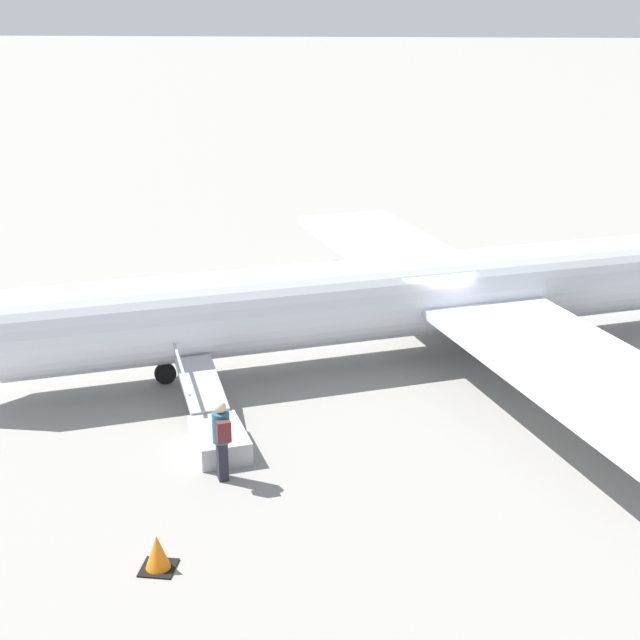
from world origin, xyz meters
The scene contains 5 objects.
ground_plane centered at (0.00, 0.00, 0.00)m, with size 600.00×600.00×0.00m, color gray.
airplane_main centered at (-0.76, -0.35, 1.76)m, with size 26.38×20.83×5.89m.
boarding_stairs centered at (4.63, 6.20, 0.36)m, with size 2.63×4.06×1.54m.
passenger centered at (4.08, 7.83, 1.00)m, with size 0.46×0.57×1.74m.
traffic_cone_near_stairs centered at (4.50, 11.01, 0.31)m, with size 0.60×0.60×0.66m.
Camera 1 is at (0.07, 23.73, 9.19)m, focal length 50.00 mm.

